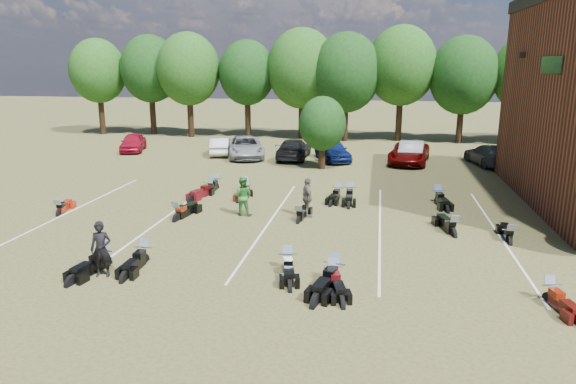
% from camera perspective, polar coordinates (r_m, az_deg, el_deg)
% --- Properties ---
extents(ground, '(160.00, 160.00, 0.00)m').
position_cam_1_polar(ground, '(20.40, 4.48, -6.29)').
color(ground, brown).
rests_on(ground, ground).
extents(car_0, '(2.84, 4.57, 1.45)m').
position_cam_1_polar(car_0, '(44.08, -16.83, 5.30)').
color(car_0, maroon).
rests_on(car_0, ground).
extents(car_1, '(2.41, 4.31, 1.34)m').
position_cam_1_polar(car_1, '(40.99, -7.56, 5.07)').
color(car_1, silver).
rests_on(car_1, ground).
extents(car_2, '(4.24, 6.19, 1.57)m').
position_cam_1_polar(car_2, '(39.61, -4.75, 4.99)').
color(car_2, gray).
rests_on(car_2, ground).
extents(car_3, '(2.13, 5.18, 1.50)m').
position_cam_1_polar(car_3, '(38.84, 0.64, 4.80)').
color(car_3, black).
rests_on(car_3, ground).
extents(car_4, '(3.46, 4.84, 1.53)m').
position_cam_1_polar(car_4, '(38.27, 5.01, 4.63)').
color(car_4, navy).
rests_on(car_4, ground).
extents(car_5, '(2.23, 4.99, 1.59)m').
position_cam_1_polar(car_5, '(38.89, 13.61, 4.48)').
color(car_5, '#B7B7B2').
rests_on(car_5, ground).
extents(car_6, '(3.36, 5.90, 1.55)m').
position_cam_1_polar(car_6, '(38.16, 13.32, 4.29)').
color(car_6, '#5A0605').
rests_on(car_6, ground).
extents(car_7, '(3.13, 5.42, 1.48)m').
position_cam_1_polar(car_7, '(39.10, 21.43, 3.86)').
color(car_7, '#36353A').
rests_on(car_7, ground).
extents(person_black, '(0.78, 0.58, 1.95)m').
position_cam_1_polar(person_black, '(18.63, -20.05, -5.99)').
color(person_black, black).
rests_on(person_black, ground).
extents(person_green, '(0.94, 0.74, 1.90)m').
position_cam_1_polar(person_green, '(24.48, -5.08, -0.45)').
color(person_green, '#2C6F29').
rests_on(person_green, ground).
extents(person_grey, '(0.90, 1.20, 1.89)m').
position_cam_1_polar(person_grey, '(24.16, 2.16, -0.61)').
color(person_grey, '#59544C').
rests_on(person_grey, ground).
extents(motorcycle_1, '(0.77, 2.24, 1.24)m').
position_cam_1_polar(motorcycle_1, '(19.70, -15.68, -7.57)').
color(motorcycle_1, black).
rests_on(motorcycle_1, ground).
extents(motorcycle_2, '(1.10, 2.39, 1.28)m').
position_cam_1_polar(motorcycle_2, '(19.79, -19.66, -7.78)').
color(motorcycle_2, black).
rests_on(motorcycle_2, ground).
extents(motorcycle_3, '(1.16, 2.31, 1.23)m').
position_cam_1_polar(motorcycle_3, '(18.35, -0.04, -8.66)').
color(motorcycle_3, black).
rests_on(motorcycle_3, ground).
extents(motorcycle_4, '(1.35, 2.62, 1.40)m').
position_cam_1_polar(motorcycle_4, '(17.47, 5.12, -9.96)').
color(motorcycle_4, black).
rests_on(motorcycle_4, ground).
extents(motorcycle_5, '(1.24, 2.28, 1.21)m').
position_cam_1_polar(motorcycle_5, '(17.34, 4.99, -10.15)').
color(motorcycle_5, black).
rests_on(motorcycle_5, ground).
extents(motorcycle_6, '(1.13, 2.16, 1.15)m').
position_cam_1_polar(motorcycle_6, '(18.00, 27.01, -10.81)').
color(motorcycle_6, '#3D0A08').
rests_on(motorcycle_6, ground).
extents(motorcycle_7, '(1.04, 2.08, 1.11)m').
position_cam_1_polar(motorcycle_7, '(27.02, -24.07, -2.35)').
color(motorcycle_7, '#991D0B').
rests_on(motorcycle_7, ground).
extents(motorcycle_8, '(1.17, 2.46, 1.32)m').
position_cam_1_polar(motorcycle_8, '(24.37, -12.20, -3.12)').
color(motorcycle_8, black).
rests_on(motorcycle_8, ground).
extents(motorcycle_11, '(0.85, 2.13, 1.16)m').
position_cam_1_polar(motorcycle_11, '(23.58, 1.22, -3.38)').
color(motorcycle_11, black).
rests_on(motorcycle_11, ground).
extents(motorcycle_12, '(1.29, 2.48, 1.32)m').
position_cam_1_polar(motorcycle_12, '(22.88, 17.83, -4.65)').
color(motorcycle_12, black).
rests_on(motorcycle_12, ground).
extents(motorcycle_13, '(0.76, 2.13, 1.17)m').
position_cam_1_polar(motorcycle_13, '(22.76, 23.38, -5.26)').
color(motorcycle_13, black).
rests_on(motorcycle_13, ground).
extents(motorcycle_14, '(1.36, 2.42, 1.29)m').
position_cam_1_polar(motorcycle_14, '(28.80, -8.71, -0.26)').
color(motorcycle_14, '#500B14').
rests_on(motorcycle_14, ground).
extents(motorcycle_15, '(0.69, 2.06, 1.14)m').
position_cam_1_polar(motorcycle_15, '(28.42, -4.68, -0.34)').
color(motorcycle_15, maroon).
rests_on(motorcycle_15, ground).
extents(motorcycle_16, '(0.80, 2.26, 1.24)m').
position_cam_1_polar(motorcycle_16, '(29.97, -7.97, 0.34)').
color(motorcycle_16, black).
rests_on(motorcycle_16, ground).
extents(motorcycle_17, '(1.21, 2.11, 1.12)m').
position_cam_1_polar(motorcycle_17, '(29.41, -4.67, 0.16)').
color(motorcycle_17, black).
rests_on(motorcycle_17, ground).
extents(motorcycle_18, '(0.99, 2.23, 1.20)m').
position_cam_1_polar(motorcycle_18, '(27.77, 5.55, -0.71)').
color(motorcycle_18, black).
rests_on(motorcycle_18, ground).
extents(motorcycle_19, '(0.82, 2.39, 1.32)m').
position_cam_1_polar(motorcycle_19, '(27.69, 6.86, -0.79)').
color(motorcycle_19, black).
rests_on(motorcycle_19, ground).
extents(motorcycle_20, '(1.12, 2.45, 1.32)m').
position_cam_1_polar(motorcycle_20, '(27.92, 16.26, -1.14)').
color(motorcycle_20, black).
rests_on(motorcycle_20, ground).
extents(tree_line, '(56.00, 6.00, 9.79)m').
position_cam_1_polar(tree_line, '(48.11, 6.94, 13.19)').
color(tree_line, black).
rests_on(tree_line, ground).
extents(young_tree_midfield, '(3.20, 3.20, 4.70)m').
position_cam_1_polar(young_tree_midfield, '(34.96, 3.84, 7.59)').
color(young_tree_midfield, black).
rests_on(young_tree_midfield, ground).
extents(parking_lines, '(20.10, 14.00, 0.01)m').
position_cam_1_polar(parking_lines, '(23.64, -2.05, -3.32)').
color(parking_lines, silver).
rests_on(parking_lines, ground).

